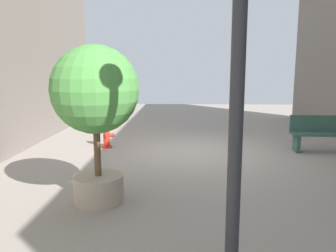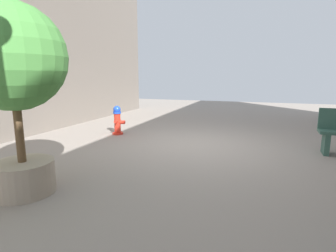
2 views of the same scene
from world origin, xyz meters
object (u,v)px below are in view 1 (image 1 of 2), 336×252
(bench_near, at_px, (321,133))
(street_lamp, at_px, (239,41))
(planter_tree, at_px, (95,100))
(fire_hydrant, at_px, (107,133))

(bench_near, relative_size, street_lamp, 0.40)
(planter_tree, xyz_separation_m, street_lamp, (-1.89, 2.05, 0.75))
(fire_hydrant, relative_size, bench_near, 0.51)
(fire_hydrant, xyz_separation_m, planter_tree, (-0.72, 3.85, 1.29))
(planter_tree, height_order, street_lamp, street_lamp)
(fire_hydrant, distance_m, street_lamp, 6.77)
(planter_tree, bearing_deg, fire_hydrant, -79.42)
(planter_tree, relative_size, street_lamp, 0.65)
(planter_tree, bearing_deg, street_lamp, 132.61)
(street_lamp, bearing_deg, bench_near, -118.87)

